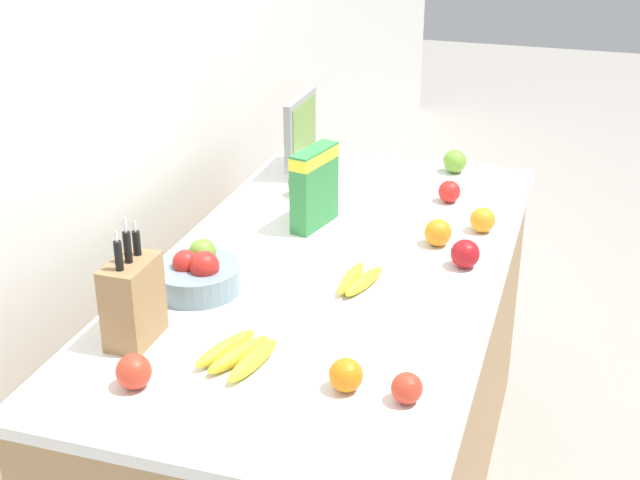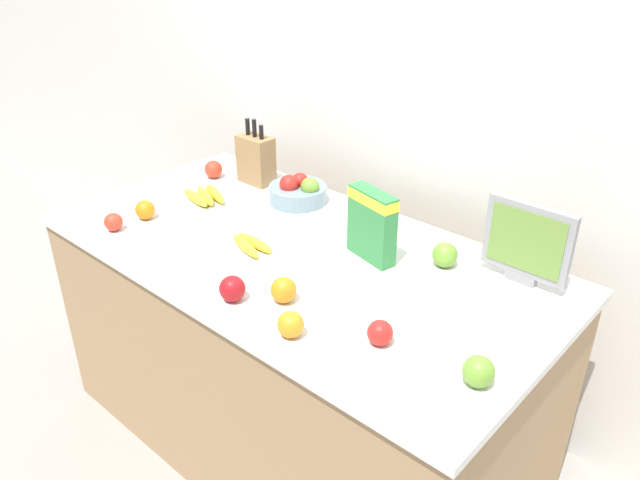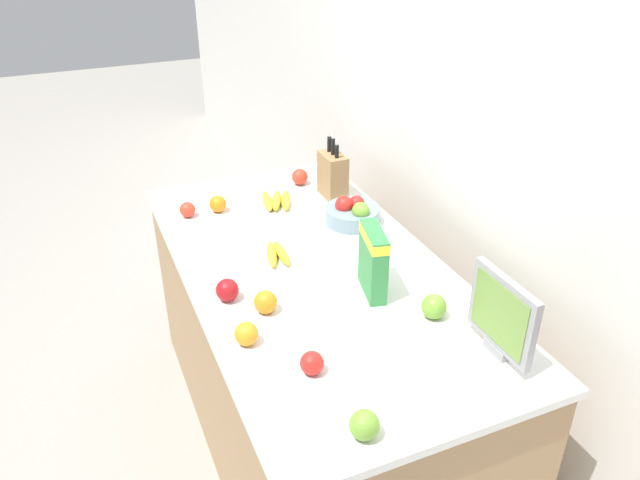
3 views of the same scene
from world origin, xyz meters
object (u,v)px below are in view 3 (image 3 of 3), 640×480
apple_leftmost (187,210)px  banana_bunch_left (277,254)px  cereal_box (373,259)px  apple_front (227,290)px  apple_rear (364,425)px  banana_bunch_right (276,200)px  knife_block (333,175)px  apple_near_bananas (312,363)px  apple_by_knife_block (300,177)px  apple_rightmost (434,306)px  orange_back_center (218,204)px  orange_mid_right (265,302)px  orange_near_bowl (246,334)px  small_monitor (502,315)px  fruit_bowl (353,213)px

apple_leftmost → banana_bunch_left: bearing=26.5°
cereal_box → apple_front: bearing=-94.2°
banana_bunch_left → apple_rear: (0.92, -0.10, 0.02)m
banana_bunch_right → apple_leftmost: bearing=-95.6°
knife_block → apple_near_bananas: 1.20m
apple_by_knife_block → apple_front: apple_front is taller
apple_rightmost → orange_back_center: apple_rightmost is taller
apple_near_bananas → orange_mid_right: size_ratio=0.90×
banana_bunch_left → orange_near_bowl: size_ratio=2.54×
small_monitor → apple_near_bananas: size_ratio=3.87×
apple_leftmost → orange_back_center: size_ratio=0.91×
banana_bunch_right → orange_mid_right: orange_mid_right is taller
knife_block → banana_bunch_left: (0.42, -0.42, -0.09)m
banana_bunch_right → apple_front: apple_front is taller
apple_rear → orange_near_bowl: size_ratio=1.07×
apple_by_knife_block → apple_front: size_ratio=0.97×
apple_front → apple_leftmost: bearing=178.8°
apple_rear → orange_mid_right: apple_rear is taller
knife_block → small_monitor: knife_block is taller
cereal_box → banana_bunch_left: size_ratio=1.26×
orange_mid_right → cereal_box: bearing=85.3°
orange_mid_right → knife_block: bearing=141.9°
fruit_bowl → apple_leftmost: (-0.33, -0.62, -0.01)m
orange_near_bowl → banana_bunch_right: bearing=154.8°
apple_rightmost → apple_near_bananas: 0.48m
knife_block → apple_leftmost: (-0.05, -0.65, -0.07)m
small_monitor → apple_front: (-0.59, -0.67, -0.10)m
apple_near_bananas → apple_rear: bearing=6.2°
apple_leftmost → orange_near_bowl: size_ratio=0.89×
knife_block → banana_bunch_right: 0.28m
knife_block → fruit_bowl: knife_block is taller
apple_leftmost → orange_back_center: 0.13m
apple_rear → apple_by_knife_block: size_ratio=1.04×
cereal_box → orange_near_bowl: bearing=-64.9°
apple_leftmost → banana_bunch_right: bearing=84.4°
apple_rear → apple_near_bananas: 0.28m
banana_bunch_left → orange_near_bowl: orange_near_bowl is taller
knife_block → banana_bunch_right: (-0.02, -0.27, -0.08)m
apple_near_bananas → apple_front: 0.47m
apple_rear → orange_near_bowl: apple_rear is taller
knife_block → orange_mid_right: 0.93m
fruit_bowl → apple_rightmost: bearing=-3.7°
apple_by_knife_block → orange_near_bowl: bearing=-29.5°
small_monitor → orange_back_center: size_ratio=3.72×
knife_block → apple_front: (0.61, -0.67, -0.06)m
banana_bunch_right → apple_front: (0.63, -0.40, 0.02)m
apple_rear → apple_near_bananas: size_ratio=1.13×
small_monitor → cereal_box: 0.48m
banana_bunch_left → apple_by_knife_block: bearing=150.9°
banana_bunch_right → apple_near_bananas: apple_near_bananas is taller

